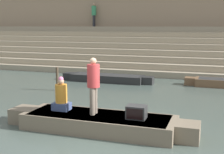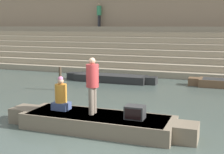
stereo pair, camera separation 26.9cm
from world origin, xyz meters
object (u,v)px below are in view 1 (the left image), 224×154
(tv_set, at_px, (136,112))
(rowboat_main, at_px, (98,122))
(mooring_post, at_px, (57,79))
(person_rowing, at_px, (61,97))
(moored_boat_distant, at_px, (107,78))
(person_standing, at_px, (93,82))
(person_on_steps, at_px, (94,13))

(tv_set, bearing_deg, rowboat_main, 172.61)
(rowboat_main, xyz_separation_m, mooring_post, (-3.81, 4.60, 0.30))
(person_rowing, bearing_deg, moored_boat_distant, 116.25)
(person_standing, bearing_deg, tv_set, -16.98)
(person_standing, xyz_separation_m, person_rowing, (-1.07, 0.08, -0.53))
(person_rowing, xyz_separation_m, mooring_post, (-2.58, 4.48, -0.31))
(person_standing, distance_m, mooring_post, 5.89)
(rowboat_main, distance_m, person_on_steps, 15.41)
(moored_boat_distant, bearing_deg, mooring_post, -117.01)
(person_rowing, distance_m, person_on_steps, 14.75)
(rowboat_main, distance_m, person_standing, 1.15)
(person_standing, distance_m, moored_boat_distant, 7.88)
(person_standing, xyz_separation_m, person_on_steps, (-5.53, 13.81, 2.49))
(rowboat_main, relative_size, person_standing, 3.45)
(person_rowing, relative_size, moored_boat_distant, 0.20)
(moored_boat_distant, bearing_deg, rowboat_main, -73.50)
(tv_set, xyz_separation_m, person_on_steps, (-6.80, 13.86, 3.24))
(person_on_steps, bearing_deg, tv_set, -40.62)
(person_rowing, height_order, moored_boat_distant, person_rowing)
(person_rowing, bearing_deg, tv_set, 14.07)
(tv_set, relative_size, person_on_steps, 0.31)
(person_on_steps, bearing_deg, person_standing, -44.93)
(person_standing, height_order, moored_boat_distant, person_standing)
(tv_set, relative_size, moored_boat_distant, 0.11)
(person_standing, xyz_separation_m, mooring_post, (-3.64, 4.55, -0.84))
(person_rowing, distance_m, moored_boat_distant, 7.50)
(rowboat_main, height_order, moored_boat_distant, rowboat_main)
(person_standing, relative_size, person_on_steps, 0.95)
(tv_set, distance_m, moored_boat_distant, 8.30)
(person_rowing, height_order, tv_set, person_rowing)
(rowboat_main, bearing_deg, mooring_post, 131.72)
(person_standing, relative_size, moored_boat_distant, 0.32)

